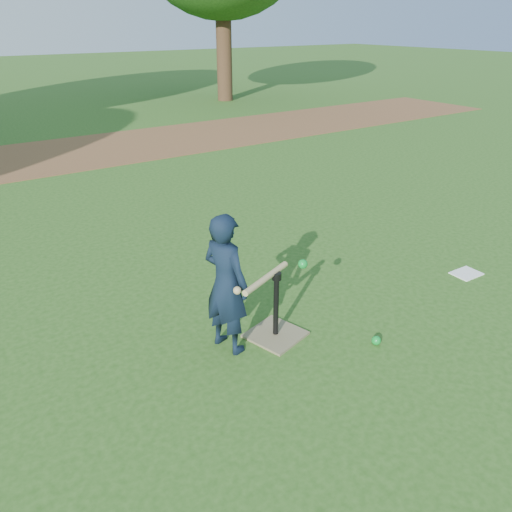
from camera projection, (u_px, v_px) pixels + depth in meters
ground at (297, 319)px, 4.58m from camera, size 80.00×80.00×0.00m
dirt_strip at (67, 154)px, 10.16m from camera, size 24.00×3.00×0.01m
child at (226, 284)px, 3.94m from camera, size 0.39×0.49×1.19m
wiffle_ball_ground at (376, 340)px, 4.20m from camera, size 0.08×0.08×0.08m
clipboard at (466, 273)px, 5.38m from camera, size 0.31×0.24×0.01m
batting_tee at (276, 325)px, 4.29m from camera, size 0.53×0.53×0.61m
swing_action at (271, 276)px, 4.01m from camera, size 0.73×0.27×0.11m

